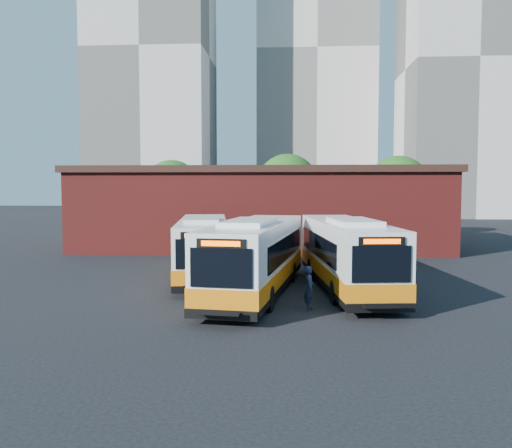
# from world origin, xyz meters

# --- Properties ---
(ground) EXTENTS (220.00, 220.00, 0.00)m
(ground) POSITION_xyz_m (0.00, 0.00, 0.00)
(ground) COLOR black
(bus_midwest) EXTENTS (4.13, 12.34, 3.31)m
(bus_midwest) POSITION_xyz_m (-2.35, 5.16, 1.50)
(bus_midwest) COLOR white
(bus_midwest) RESTS_ON ground
(bus_mideast) EXTENTS (4.30, 13.03, 3.50)m
(bus_mideast) POSITION_xyz_m (0.82, 0.81, 1.59)
(bus_mideast) COLOR white
(bus_mideast) RESTS_ON ground
(bus_east) EXTENTS (3.97, 12.85, 3.45)m
(bus_east) POSITION_xyz_m (5.05, 2.23, 1.57)
(bus_east) COLOR white
(bus_east) RESTS_ON ground
(transit_worker) EXTENTS (0.46, 0.67, 1.77)m
(transit_worker) POSITION_xyz_m (3.14, -2.36, 0.89)
(transit_worker) COLOR black
(transit_worker) RESTS_ON ground
(depot_building) EXTENTS (28.60, 12.60, 6.40)m
(depot_building) POSITION_xyz_m (0.00, 20.00, 3.26)
(depot_building) COLOR maroon
(depot_building) RESTS_ON ground
(tree_west) EXTENTS (6.00, 6.00, 7.65)m
(tree_west) POSITION_xyz_m (-10.00, 32.00, 4.64)
(tree_west) COLOR #382314
(tree_west) RESTS_ON ground
(tree_mid) EXTENTS (6.56, 6.56, 8.36)m
(tree_mid) POSITION_xyz_m (2.00, 34.00, 5.08)
(tree_mid) COLOR #382314
(tree_mid) RESTS_ON ground
(tree_east) EXTENTS (6.24, 6.24, 7.96)m
(tree_east) POSITION_xyz_m (13.00, 31.00, 4.83)
(tree_east) COLOR #382314
(tree_east) RESTS_ON ground
(tower_left) EXTENTS (20.00, 18.00, 56.20)m
(tower_left) POSITION_xyz_m (-22.00, 72.00, 27.84)
(tower_left) COLOR beige
(tower_left) RESTS_ON ground
(tower_center) EXTENTS (22.00, 20.00, 61.20)m
(tower_center) POSITION_xyz_m (7.00, 86.00, 30.34)
(tower_center) COLOR beige
(tower_center) RESTS_ON ground
(tower_right) EXTENTS (18.00, 18.00, 49.20)m
(tower_right) POSITION_xyz_m (30.00, 68.00, 24.34)
(tower_right) COLOR beige
(tower_right) RESTS_ON ground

